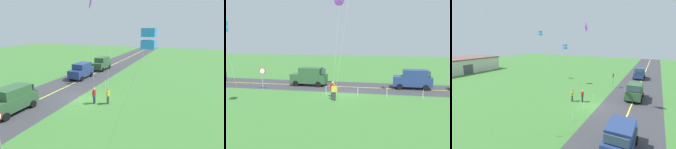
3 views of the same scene
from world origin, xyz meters
TOP-DOWN VIEW (x-y plane):
  - ground_plane at (0.00, 0.00)m, footprint 120.00×120.00m
  - asphalt_road at (0.00, -4.00)m, footprint 120.00×7.00m
  - road_centre_stripe at (0.00, -4.00)m, footprint 120.00×0.16m
  - car_suv_foreground at (4.99, -4.01)m, footprint 4.40×2.12m
  - car_parked_east_far at (18.98, -3.34)m, footprint 4.40×2.12m
  - car_parked_west_near at (-7.47, -4.47)m, footprint 4.40×2.12m
  - stop_sign at (9.30, -0.10)m, footprint 0.76×0.08m
  - person_adult_near at (0.20, 3.13)m, footprint 0.58×0.22m
  - person_adult_companion at (0.64, 1.85)m, footprint 0.58×0.22m
  - kite_blue_mid at (0.05, 1.44)m, footprint 1.15×0.91m
  - kite_green_far at (7.97, 8.35)m, footprint 0.59×2.51m
  - kite_pink_drift at (9.58, 14.85)m, footprint 2.12×3.43m
  - warehouse_distant at (5.06, 37.74)m, footprint 18.36×10.20m
  - fence_post_0 at (-8.10, 0.70)m, footprint 0.05×0.05m
  - fence_post_1 at (-4.65, 0.70)m, footprint 0.05×0.05m
  - fence_post_2 at (-1.72, 0.70)m, footprint 0.05×0.05m
  - fence_post_3 at (1.65, 0.70)m, footprint 0.05×0.05m

SIDE VIEW (x-z plane):
  - ground_plane at x=0.00m, z-range -0.10..0.00m
  - asphalt_road at x=0.00m, z-range 0.00..0.00m
  - road_centre_stripe at x=0.00m, z-range 0.00..0.01m
  - fence_post_0 at x=-8.10m, z-range 0.00..0.90m
  - fence_post_1 at x=-4.65m, z-range 0.00..0.90m
  - fence_post_2 at x=-1.72m, z-range 0.00..0.90m
  - fence_post_3 at x=1.65m, z-range 0.00..0.90m
  - person_adult_near at x=0.20m, z-range 0.06..1.66m
  - person_adult_companion at x=0.64m, z-range 0.06..1.66m
  - car_suv_foreground at x=4.99m, z-range 0.03..2.27m
  - car_parked_east_far at x=18.98m, z-range 0.03..2.27m
  - car_parked_west_near at x=-7.47m, z-range 0.03..2.27m
  - warehouse_distant at x=5.06m, z-range 0.00..3.50m
  - stop_sign at x=9.30m, z-range 0.52..3.08m
  - kite_green_far at x=7.97m, z-range 3.16..10.38m
  - kite_pink_drift at x=9.58m, z-range 4.40..14.12m
  - kite_blue_mid at x=0.05m, z-range 4.44..14.51m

